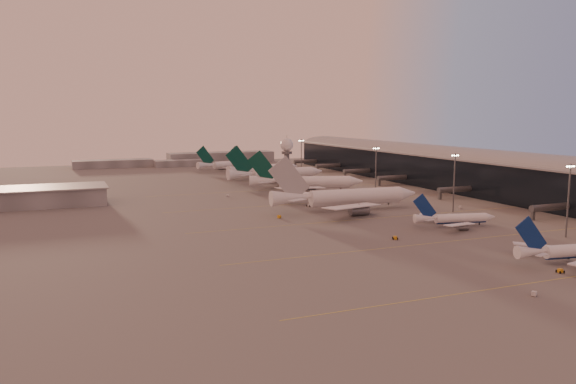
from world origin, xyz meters
name	(u,v)px	position (x,y,z in m)	size (l,w,h in m)	color
ground	(423,253)	(0.00, 0.00, 0.00)	(700.00, 700.00, 0.00)	#585656
taxiway_markings	(402,216)	(30.00, 56.00, 0.01)	(180.00, 185.25, 0.02)	gold
terminal	(467,171)	(107.88, 110.09, 10.52)	(57.00, 362.00, 23.04)	black
hangar	(11,198)	(-120.00, 140.00, 4.32)	(82.00, 27.00, 8.50)	slate
radar_tower	(287,156)	(5.00, 120.00, 20.95)	(6.40, 6.40, 31.10)	#505257
mast_a	(568,197)	(58.00, 0.00, 13.74)	(3.60, 0.56, 25.00)	#505257
mast_b	(454,180)	(55.00, 55.00, 13.74)	(3.60, 0.56, 25.00)	#505257
mast_c	(376,169)	(50.00, 110.00, 13.74)	(3.60, 0.56, 25.00)	#505257
mast_d	(301,157)	(48.00, 200.00, 13.74)	(3.60, 0.56, 25.00)	#505257
distant_horizon	(191,160)	(2.62, 325.14, 3.89)	(165.00, 37.50, 9.00)	slate
narrowbody_near	(572,253)	(31.85, -24.92, 2.84)	(35.65, 28.23, 14.01)	white
narrowbody_mid	(455,220)	(34.87, 28.68, 2.60)	(32.51, 25.69, 12.84)	white
widebody_white	(347,201)	(15.12, 76.06, 4.23)	(69.43, 55.51, 24.41)	white
greentail_a	(307,185)	(22.62, 134.63, 3.98)	(60.05, 47.76, 22.53)	white
greentail_b	(277,176)	(22.46, 177.91, 4.15)	(64.66, 52.01, 23.50)	white
greentail_c	(265,171)	(27.27, 212.98, 3.79)	(56.89, 45.20, 21.44)	white
greentail_d	(229,166)	(16.67, 260.15, 3.39)	(51.59, 41.11, 19.18)	white
gsv_truck_a	(535,291)	(0.02, -42.66, 1.16)	(5.84, 4.63, 2.26)	silver
gsv_tug_near	(560,271)	(20.72, -31.19, 0.53)	(2.37, 3.74, 1.04)	orange
gsv_tug_mid	(395,238)	(2.61, 19.01, 0.56)	(4.40, 3.58, 1.09)	orange
gsv_truck_b	(450,214)	(47.27, 46.95, 1.10)	(5.66, 3.87, 2.15)	silver
gsv_truck_c	(280,215)	(-18.49, 69.83, 1.28)	(6.46, 5.09, 2.50)	orange
gsv_catering_b	(461,204)	(63.51, 60.49, 2.29)	(6.04, 3.81, 4.59)	silver
gsv_tug_far	(309,205)	(3.95, 90.90, 0.59)	(4.66, 4.27, 1.14)	silver
gsv_truck_d	(227,194)	(-21.29, 135.26, 1.17)	(2.85, 5.93, 2.30)	silver
gsv_tug_hangar	(330,187)	(42.64, 146.93, 0.55)	(4.11, 2.94, 1.07)	orange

